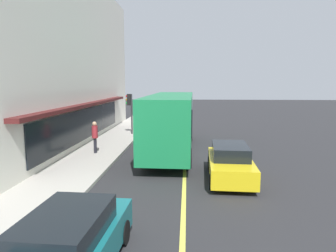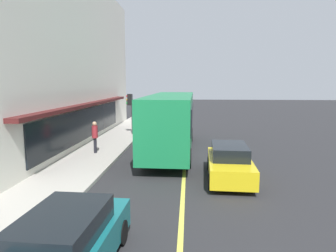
{
  "view_description": "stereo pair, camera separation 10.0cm",
  "coord_description": "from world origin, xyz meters",
  "px_view_note": "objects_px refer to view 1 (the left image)",
  "views": [
    {
      "loc": [
        -17.35,
        -0.09,
        4.22
      ],
      "look_at": [
        0.93,
        1.07,
        1.6
      ],
      "focal_mm": 32.33,
      "sensor_mm": 36.0,
      "label": 1
    },
    {
      "loc": [
        -17.34,
        -0.19,
        4.22
      ],
      "look_at": [
        0.93,
        1.07,
        1.6
      ],
      "focal_mm": 32.33,
      "sensor_mm": 36.0,
      "label": 2
    }
  ],
  "objects_px": {
    "bus": "(171,120)",
    "car_yellow": "(230,163)",
    "traffic_light": "(130,104)",
    "pedestrian_near_storefront": "(95,134)",
    "car_teal": "(69,245)"
  },
  "relations": [
    {
      "from": "traffic_light",
      "to": "car_yellow",
      "type": "xyz_separation_m",
      "value": [
        -10.68,
        -6.47,
        -1.79
      ]
    },
    {
      "from": "car_teal",
      "to": "car_yellow",
      "type": "bearing_deg",
      "value": -31.89
    },
    {
      "from": "bus",
      "to": "pedestrian_near_storefront",
      "type": "bearing_deg",
      "value": 106.6
    },
    {
      "from": "traffic_light",
      "to": "pedestrian_near_storefront",
      "type": "xyz_separation_m",
      "value": [
        -6.75,
        0.78,
        -1.26
      ]
    },
    {
      "from": "bus",
      "to": "pedestrian_near_storefront",
      "type": "height_order",
      "value": "bus"
    },
    {
      "from": "traffic_light",
      "to": "pedestrian_near_storefront",
      "type": "relative_size",
      "value": 1.73
    },
    {
      "from": "pedestrian_near_storefront",
      "to": "bus",
      "type": "bearing_deg",
      "value": -73.4
    },
    {
      "from": "bus",
      "to": "pedestrian_near_storefront",
      "type": "xyz_separation_m",
      "value": [
        -1.31,
        4.38,
        -0.71
      ]
    },
    {
      "from": "bus",
      "to": "car_yellow",
      "type": "height_order",
      "value": "bus"
    },
    {
      "from": "bus",
      "to": "car_teal",
      "type": "bearing_deg",
      "value": 172.8
    },
    {
      "from": "bus",
      "to": "traffic_light",
      "type": "bearing_deg",
      "value": 33.51
    },
    {
      "from": "traffic_light",
      "to": "bus",
      "type": "bearing_deg",
      "value": -146.49
    },
    {
      "from": "car_teal",
      "to": "bus",
      "type": "bearing_deg",
      "value": -7.2
    },
    {
      "from": "traffic_light",
      "to": "car_yellow",
      "type": "bearing_deg",
      "value": -148.78
    },
    {
      "from": "traffic_light",
      "to": "pedestrian_near_storefront",
      "type": "distance_m",
      "value": 6.91
    }
  ]
}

